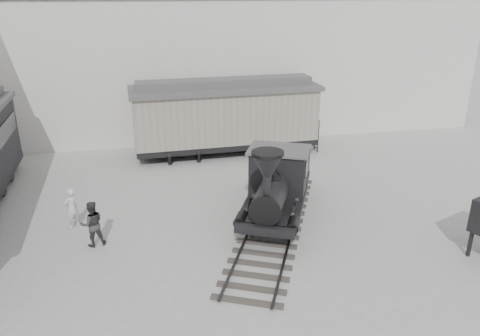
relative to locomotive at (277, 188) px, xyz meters
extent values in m
plane|color=#9E9E9B|center=(-1.33, -3.61, -1.30)|extent=(90.00, 90.00, 0.00)
cube|color=silver|center=(-1.33, 11.39, 4.20)|extent=(34.00, 2.40, 11.00)
cube|color=#3C352F|center=(-0.33, -0.72, -1.22)|extent=(6.09, 10.00, 0.17)
cube|color=#2D2D30|center=(-1.04, -0.40, -1.16)|extent=(4.19, 9.14, 0.07)
cube|color=#2D2D30|center=(0.39, -1.04, -1.16)|extent=(4.19, 9.14, 0.07)
cylinder|color=black|center=(-1.32, -0.87, -0.53)|extent=(0.61, 1.14, 1.19)
cylinder|color=black|center=(0.22, -1.56, -0.53)|extent=(0.61, 1.14, 1.19)
cylinder|color=black|center=(-0.74, 0.42, -0.53)|extent=(0.61, 1.14, 1.19)
cylinder|color=black|center=(0.80, -0.28, -0.53)|extent=(0.61, 1.14, 1.19)
cube|color=black|center=(-0.26, -0.57, -0.40)|extent=(3.59, 4.46, 0.30)
cylinder|color=black|center=(-0.57, -1.27, 0.29)|extent=(2.02, 2.72, 1.09)
cylinder|color=black|center=(-0.97, -2.16, 1.14)|extent=(0.37, 0.37, 0.65)
cone|color=black|center=(-0.97, -2.16, 1.85)|extent=(1.38, 1.38, 0.76)
sphere|color=black|center=(-0.39, -0.87, 0.81)|extent=(0.56, 0.56, 0.56)
cube|color=black|center=(0.14, 0.32, 0.59)|extent=(2.53, 2.21, 1.68)
cube|color=#545454|center=(0.14, 0.32, 1.48)|extent=(2.82, 2.49, 0.09)
cube|color=black|center=(0.95, 2.10, -0.01)|extent=(2.68, 2.78, 0.98)
cylinder|color=black|center=(-3.11, 8.12, -0.87)|extent=(2.20, 0.96, 0.86)
cylinder|color=black|center=(1.86, 8.33, -0.87)|extent=(2.20, 0.96, 0.86)
cube|color=black|center=(-0.63, 8.22, -0.65)|extent=(9.84, 3.12, 0.32)
cube|color=gray|center=(-0.63, 8.22, 0.86)|extent=(9.84, 3.23, 2.70)
cube|color=#545454|center=(-0.63, 8.22, 2.32)|extent=(10.18, 3.57, 0.22)
cube|color=#545454|center=(-0.63, 8.22, 2.62)|extent=(9.34, 1.70, 0.39)
imported|color=silver|center=(-7.80, 0.84, -0.51)|extent=(0.68, 0.67, 1.59)
imported|color=#353535|center=(-6.91, -0.71, -0.46)|extent=(0.95, 0.82, 1.69)
cube|color=black|center=(5.72, -3.98, -0.82)|extent=(0.14, 0.14, 0.98)
camera|label=1|loc=(-4.68, -16.05, 7.33)|focal=35.00mm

